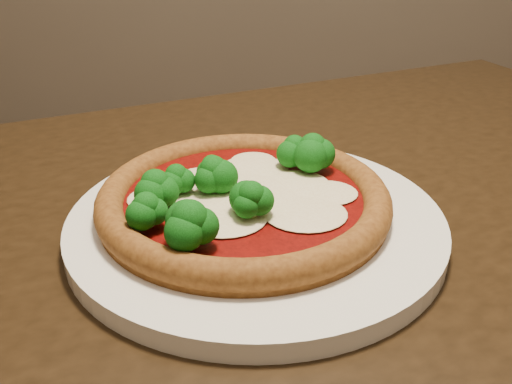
{
  "coord_description": "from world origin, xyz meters",
  "views": [
    {
      "loc": [
        -0.26,
        -0.55,
        1.02
      ],
      "look_at": [
        -0.26,
        -0.1,
        0.79
      ],
      "focal_mm": 40.0,
      "sensor_mm": 36.0,
      "label": 1
    }
  ],
  "objects": [
    {
      "name": "dining_table",
      "position": [
        -0.2,
        -0.09,
        0.65
      ],
      "size": [
        1.38,
        1.19,
        0.75
      ],
      "rotation": [
        0.0,
        0.0,
        0.41
      ],
      "color": "black",
      "rests_on": "floor"
    },
    {
      "name": "pizza",
      "position": [
        -0.27,
        -0.1,
        0.78
      ],
      "size": [
        0.27,
        0.27,
        0.06
      ],
      "rotation": [
        0.0,
        0.0,
        -0.13
      ],
      "color": "brown",
      "rests_on": "plate"
    },
    {
      "name": "plate",
      "position": [
        -0.26,
        -0.1,
        0.76
      ],
      "size": [
        0.34,
        0.34,
        0.02
      ],
      "primitive_type": "cylinder",
      "color": "white",
      "rests_on": "dining_table"
    }
  ]
}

